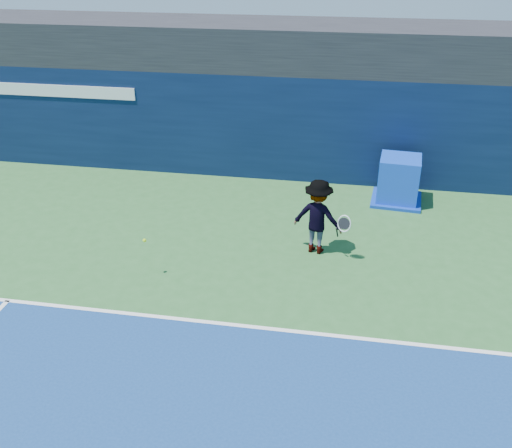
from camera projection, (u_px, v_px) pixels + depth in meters
name	position (u px, v px, depth m)	size (l,w,h in m)	color
baseline	(257.00, 327.00, 10.49)	(24.00, 0.10, 0.01)	white
stadium_band	(307.00, 45.00, 16.29)	(36.00, 3.00, 1.20)	black
back_wall_assembly	(301.00, 126.00, 16.38)	(36.00, 1.03, 3.00)	#091634
equipment_cart	(398.00, 182.00, 15.16)	(1.41, 1.41, 1.25)	#0D37BC
tennis_player	(318.00, 217.00, 12.63)	(1.37, 0.90, 1.74)	white
tennis_ball	(144.00, 240.00, 11.73)	(0.08, 0.08, 0.08)	#A7D517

